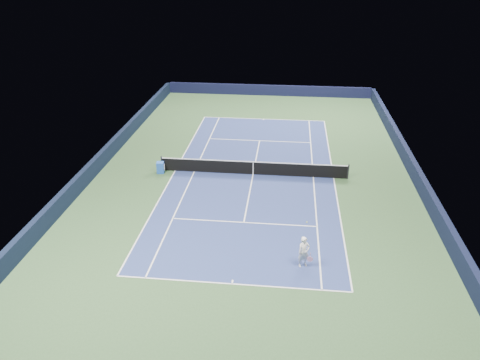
# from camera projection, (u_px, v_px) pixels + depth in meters

# --- Properties ---
(ground) EXTENTS (40.00, 40.00, 0.00)m
(ground) POSITION_uv_depth(u_px,v_px,m) (253.00, 174.00, 32.21)
(ground) COLOR #2E4C29
(ground) RESTS_ON ground
(wall_far) EXTENTS (22.00, 0.35, 1.10)m
(wall_far) POSITION_uv_depth(u_px,v_px,m) (268.00, 90.00, 49.66)
(wall_far) COLOR black
(wall_far) RESTS_ON ground
(wall_right) EXTENTS (0.35, 40.00, 1.10)m
(wall_right) POSITION_uv_depth(u_px,v_px,m) (416.00, 174.00, 30.92)
(wall_right) COLOR black
(wall_right) RESTS_ON ground
(wall_left) EXTENTS (0.35, 40.00, 1.10)m
(wall_left) POSITION_uv_depth(u_px,v_px,m) (101.00, 160.00, 33.01)
(wall_left) COLOR black
(wall_left) RESTS_ON ground
(court_surface) EXTENTS (10.97, 23.77, 0.01)m
(court_surface) POSITION_uv_depth(u_px,v_px,m) (253.00, 174.00, 32.20)
(court_surface) COLOR navy
(court_surface) RESTS_ON ground
(baseline_far) EXTENTS (10.97, 0.08, 0.00)m
(baseline_far) POSITION_uv_depth(u_px,v_px,m) (264.00, 119.00, 42.81)
(baseline_far) COLOR white
(baseline_far) RESTS_ON ground
(baseline_near) EXTENTS (10.97, 0.08, 0.00)m
(baseline_near) POSITION_uv_depth(u_px,v_px,m) (232.00, 284.00, 21.59)
(baseline_near) COLOR white
(baseline_near) RESTS_ON ground
(sideline_doubles_right) EXTENTS (0.08, 23.77, 0.00)m
(sideline_doubles_right) POSITION_uv_depth(u_px,v_px,m) (334.00, 178.00, 31.67)
(sideline_doubles_right) COLOR white
(sideline_doubles_right) RESTS_ON ground
(sideline_doubles_left) EXTENTS (0.08, 23.77, 0.00)m
(sideline_doubles_left) POSITION_uv_depth(u_px,v_px,m) (175.00, 171.00, 32.73)
(sideline_doubles_left) COLOR white
(sideline_doubles_left) RESTS_ON ground
(sideline_singles_right) EXTENTS (0.08, 23.77, 0.00)m
(sideline_singles_right) POSITION_uv_depth(u_px,v_px,m) (313.00, 177.00, 31.81)
(sideline_singles_right) COLOR white
(sideline_singles_right) RESTS_ON ground
(sideline_singles_left) EXTENTS (0.08, 23.77, 0.00)m
(sideline_singles_left) POSITION_uv_depth(u_px,v_px,m) (194.00, 172.00, 32.60)
(sideline_singles_left) COLOR white
(sideline_singles_left) RESTS_ON ground
(service_line_far) EXTENTS (8.23, 0.08, 0.00)m
(service_line_far) POSITION_uv_depth(u_px,v_px,m) (260.00, 141.00, 37.92)
(service_line_far) COLOR white
(service_line_far) RESTS_ON ground
(service_line_near) EXTENTS (8.23, 0.08, 0.00)m
(service_line_near) POSITION_uv_depth(u_px,v_px,m) (244.00, 222.00, 26.49)
(service_line_near) COLOR white
(service_line_near) RESTS_ON ground
(center_service_line) EXTENTS (0.08, 12.80, 0.00)m
(center_service_line) POSITION_uv_depth(u_px,v_px,m) (253.00, 174.00, 32.20)
(center_service_line) COLOR white
(center_service_line) RESTS_ON ground
(center_mark_far) EXTENTS (0.08, 0.30, 0.00)m
(center_mark_far) POSITION_uv_depth(u_px,v_px,m) (264.00, 120.00, 42.68)
(center_mark_far) COLOR white
(center_mark_far) RESTS_ON ground
(center_mark_near) EXTENTS (0.08, 0.30, 0.00)m
(center_mark_near) POSITION_uv_depth(u_px,v_px,m) (232.00, 282.00, 21.73)
(center_mark_near) COLOR white
(center_mark_near) RESTS_ON ground
(tennis_net) EXTENTS (12.90, 0.10, 1.07)m
(tennis_net) POSITION_uv_depth(u_px,v_px,m) (253.00, 168.00, 31.98)
(tennis_net) COLOR black
(tennis_net) RESTS_ON ground
(sponsor_cube) EXTENTS (0.60, 0.50, 0.80)m
(sponsor_cube) POSITION_uv_depth(u_px,v_px,m) (160.00, 167.00, 32.27)
(sponsor_cube) COLOR blue
(sponsor_cube) RESTS_ON ground
(tennis_player) EXTENTS (0.82, 1.33, 1.93)m
(tennis_player) POSITION_uv_depth(u_px,v_px,m) (304.00, 252.00, 22.48)
(tennis_player) COLOR white
(tennis_player) RESTS_ON ground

